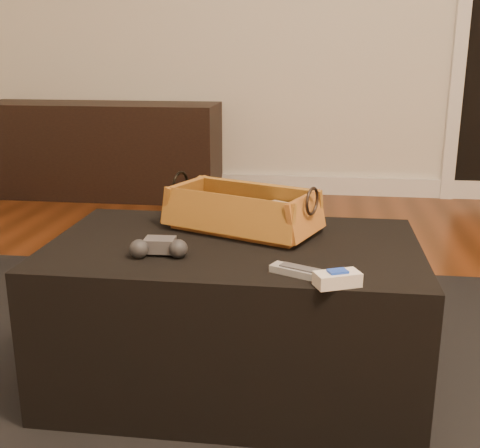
# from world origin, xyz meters

# --- Properties ---
(baseboard) EXTENTS (5.00, 0.04, 0.12)m
(baseboard) POSITION_xyz_m (0.00, 2.73, 0.06)
(baseboard) COLOR white
(baseboard) RESTS_ON floor
(door_jamb_left) EXTENTS (0.08, 0.05, 2.05)m
(door_jamb_left) POSITION_xyz_m (0.85, 2.72, 1.02)
(door_jamb_left) COLOR white
(door_jamb_left) RESTS_ON floor
(media_cabinet) EXTENTS (1.54, 0.45, 0.61)m
(media_cabinet) POSITION_xyz_m (-1.40, 2.51, 0.30)
(media_cabinet) COLOR black
(media_cabinet) RESTS_ON floor
(area_rug) EXTENTS (2.60, 2.00, 0.01)m
(area_rug) POSITION_xyz_m (-0.20, 0.24, 0.01)
(area_rug) COLOR black
(area_rug) RESTS_ON floor
(ottoman) EXTENTS (1.00, 0.60, 0.42)m
(ottoman) POSITION_xyz_m (-0.20, 0.29, 0.22)
(ottoman) COLOR black
(ottoman) RESTS_ON area_rug
(tv_remote) EXTENTS (0.23, 0.11, 0.02)m
(tv_remote) POSITION_xyz_m (-0.22, 0.41, 0.46)
(tv_remote) COLOR black
(tv_remote) RESTS_ON wicker_basket
(cloth_bundle) EXTENTS (0.14, 0.13, 0.07)m
(cloth_bundle) POSITION_xyz_m (-0.07, 0.40, 0.48)
(cloth_bundle) COLOR tan
(cloth_bundle) RESTS_ON wicker_basket
(wicker_basket) EXTENTS (0.48, 0.37, 0.15)m
(wicker_basket) POSITION_xyz_m (-0.19, 0.41, 0.48)
(wicker_basket) COLOR #9C5123
(wicker_basket) RESTS_ON ottoman
(game_controller) EXTENTS (0.15, 0.09, 0.05)m
(game_controller) POSITION_xyz_m (-0.37, 0.16, 0.46)
(game_controller) COLOR #3B3A3D
(game_controller) RESTS_ON ottoman
(silver_remote) EXTENTS (0.18, 0.11, 0.02)m
(silver_remote) POSITION_xyz_m (0.01, 0.06, 0.44)
(silver_remote) COLOR #9B9EA2
(silver_remote) RESTS_ON ottoman
(cream_gadget) EXTENTS (0.11, 0.09, 0.04)m
(cream_gadget) POSITION_xyz_m (0.07, 0.02, 0.45)
(cream_gadget) COLOR beige
(cream_gadget) RESTS_ON ottoman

